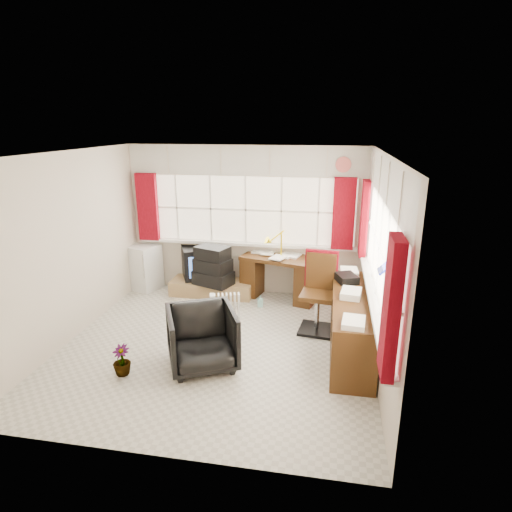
# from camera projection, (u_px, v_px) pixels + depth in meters

# --- Properties ---
(ground) EXTENTS (4.00, 4.00, 0.00)m
(ground) POSITION_uv_depth(u_px,v_px,m) (217.00, 346.00, 5.69)
(ground) COLOR beige
(ground) RESTS_ON ground
(room_walls) EXTENTS (4.00, 4.00, 4.00)m
(room_walls) POSITION_uv_depth(u_px,v_px,m) (214.00, 237.00, 5.24)
(room_walls) COLOR beige
(room_walls) RESTS_ON ground
(window_back) EXTENTS (3.70, 0.12, 3.60)m
(window_back) POSITION_uv_depth(u_px,v_px,m) (246.00, 240.00, 7.23)
(window_back) COLOR beige
(window_back) RESTS_ON room_walls
(window_right) EXTENTS (0.12, 3.70, 3.60)m
(window_right) POSITION_uv_depth(u_px,v_px,m) (373.00, 289.00, 5.08)
(window_right) COLOR beige
(window_right) RESTS_ON room_walls
(curtains) EXTENTS (3.83, 3.83, 1.15)m
(curtains) POSITION_uv_depth(u_px,v_px,m) (296.00, 226.00, 5.97)
(curtains) COLOR maroon
(curtains) RESTS_ON room_walls
(overhead_cabinets) EXTENTS (3.98, 3.98, 0.48)m
(overhead_cabinets) POSITION_uv_depth(u_px,v_px,m) (302.00, 168.00, 5.77)
(overhead_cabinets) COLOR silver
(overhead_cabinets) RESTS_ON room_walls
(desk) EXTENTS (1.37, 0.92, 0.76)m
(desk) POSITION_uv_depth(u_px,v_px,m) (280.00, 275.00, 7.15)
(desk) COLOR #4C2D11
(desk) RESTS_ON ground
(desk_lamp) EXTENTS (0.20, 0.18, 0.46)m
(desk_lamp) POSITION_uv_depth(u_px,v_px,m) (281.00, 239.00, 6.93)
(desk_lamp) COLOR yellow
(desk_lamp) RESTS_ON desk
(task_chair) EXTENTS (0.53, 0.55, 1.14)m
(task_chair) POSITION_uv_depth(u_px,v_px,m) (319.00, 289.00, 6.03)
(task_chair) COLOR black
(task_chair) RESTS_ON ground
(office_chair) EXTENTS (1.06, 1.07, 0.74)m
(office_chair) POSITION_uv_depth(u_px,v_px,m) (202.00, 338.00, 5.13)
(office_chair) COLOR black
(office_chair) RESTS_ON ground
(radiator) EXTENTS (0.40, 0.25, 0.56)m
(radiator) POSITION_uv_depth(u_px,v_px,m) (227.00, 316.00, 6.04)
(radiator) COLOR white
(radiator) RESTS_ON ground
(credenza) EXTENTS (0.50, 2.00, 0.85)m
(credenza) POSITION_uv_depth(u_px,v_px,m) (351.00, 323.00, 5.47)
(credenza) COLOR #4C2D11
(credenza) RESTS_ON ground
(file_tray) EXTENTS (0.35, 0.39, 0.11)m
(file_tray) POSITION_uv_depth(u_px,v_px,m) (346.00, 278.00, 5.85)
(file_tray) COLOR black
(file_tray) RESTS_ON credenza
(tv_bench) EXTENTS (1.40, 0.50, 0.25)m
(tv_bench) POSITION_uv_depth(u_px,v_px,m) (212.00, 287.00, 7.36)
(tv_bench) COLOR #A98354
(tv_bench) RESTS_ON ground
(crt_tv) EXTENTS (0.77, 0.74, 0.54)m
(crt_tv) POSITION_uv_depth(u_px,v_px,m) (200.00, 262.00, 7.44)
(crt_tv) COLOR black
(crt_tv) RESTS_ON tv_bench
(hifi_stack) EXTENTS (0.72, 0.59, 0.65)m
(hifi_stack) POSITION_uv_depth(u_px,v_px,m) (213.00, 267.00, 7.07)
(hifi_stack) COLOR black
(hifi_stack) RESTS_ON tv_bench
(mini_fridge) EXTENTS (0.60, 0.60, 0.79)m
(mini_fridge) POSITION_uv_depth(u_px,v_px,m) (145.00, 267.00, 7.56)
(mini_fridge) COLOR white
(mini_fridge) RESTS_ON ground
(spray_bottle_a) EXTENTS (0.16, 0.16, 0.31)m
(spray_bottle_a) POSITION_uv_depth(u_px,v_px,m) (226.00, 310.00, 6.40)
(spray_bottle_a) COLOR white
(spray_bottle_a) RESTS_ON ground
(spray_bottle_b) EXTENTS (0.09, 0.09, 0.19)m
(spray_bottle_b) POSITION_uv_depth(u_px,v_px,m) (260.00, 301.00, 6.87)
(spray_bottle_b) COLOR #86C8BF
(spray_bottle_b) RESTS_ON ground
(flower_vase) EXTENTS (0.24, 0.24, 0.37)m
(flower_vase) POSITION_uv_depth(u_px,v_px,m) (122.00, 360.00, 4.99)
(flower_vase) COLOR black
(flower_vase) RESTS_ON ground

